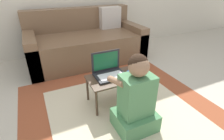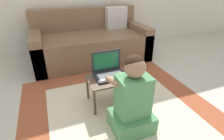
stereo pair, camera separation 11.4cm
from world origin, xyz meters
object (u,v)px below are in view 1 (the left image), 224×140
Objects in this scene: laptop_desk at (114,80)px; computer_mouse at (131,73)px; person_seated at (136,100)px; couch at (86,42)px; laptop at (109,72)px.

computer_mouse is (0.19, -0.01, 0.05)m from laptop_desk.
computer_mouse reaches higher than laptop_desk.
couch is at bearing 86.64° from person_seated.
person_seated is (-0.19, -0.41, -0.02)m from computer_mouse.
laptop_desk is (-0.10, -1.28, -0.01)m from couch.
computer_mouse is at bearing -3.88° from laptop_desk.
couch reaches higher than computer_mouse.
computer_mouse is at bearing -17.63° from laptop.
computer_mouse is (0.09, -1.30, 0.04)m from couch.
laptop_desk is 0.20m from computer_mouse.
person_seated is at bearing -93.36° from couch.
laptop_desk is at bearing -64.41° from laptop.
couch is at bearing 93.96° from computer_mouse.
couch is 1.29m from laptop_desk.
couch is 17.36× the size of computer_mouse.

